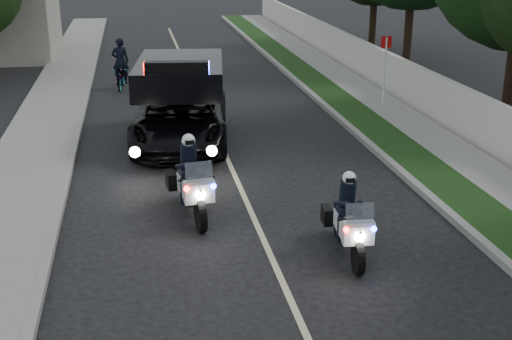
# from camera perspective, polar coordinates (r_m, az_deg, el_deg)

# --- Properties ---
(ground) EXTENTS (120.00, 120.00, 0.00)m
(ground) POSITION_cam_1_polar(r_m,az_deg,el_deg) (10.77, 3.85, -12.86)
(ground) COLOR black
(ground) RESTS_ON ground
(curb_right) EXTENTS (0.20, 60.00, 0.15)m
(curb_right) POSITION_cam_1_polar(r_m,az_deg,el_deg) (20.67, 8.24, 3.24)
(curb_right) COLOR gray
(curb_right) RESTS_ON ground
(grass_verge) EXTENTS (1.20, 60.00, 0.16)m
(grass_verge) POSITION_cam_1_polar(r_m,az_deg,el_deg) (20.90, 10.07, 3.32)
(grass_verge) COLOR #193814
(grass_verge) RESTS_ON ground
(sidewalk_right) EXTENTS (1.40, 60.00, 0.16)m
(sidewalk_right) POSITION_cam_1_polar(r_m,az_deg,el_deg) (21.38, 13.35, 3.45)
(sidewalk_right) COLOR gray
(sidewalk_right) RESTS_ON ground
(property_wall) EXTENTS (0.22, 60.00, 1.50)m
(property_wall) POSITION_cam_1_polar(r_m,az_deg,el_deg) (21.62, 15.93, 5.26)
(property_wall) COLOR beige
(property_wall) RESTS_ON ground
(curb_left) EXTENTS (0.20, 60.00, 0.15)m
(curb_left) POSITION_cam_1_polar(r_m,az_deg,el_deg) (19.73, -15.02, 1.99)
(curb_left) COLOR gray
(curb_left) RESTS_ON ground
(sidewalk_left) EXTENTS (2.00, 60.00, 0.16)m
(sidewalk_left) POSITION_cam_1_polar(r_m,az_deg,el_deg) (19.86, -18.18, 1.80)
(sidewalk_left) COLOR gray
(sidewalk_left) RESTS_ON ground
(lane_marking) EXTENTS (0.12, 50.00, 0.01)m
(lane_marking) POSITION_cam_1_polar(r_m,az_deg,el_deg) (19.81, -3.12, 2.49)
(lane_marking) COLOR #BFB78C
(lane_marking) RESTS_ON ground
(police_moto_left) EXTENTS (0.96, 2.16, 1.78)m
(police_moto_left) POSITION_cam_1_polar(r_m,az_deg,el_deg) (14.67, -5.38, -3.76)
(police_moto_left) COLOR silver
(police_moto_left) RESTS_ON ground
(police_moto_right) EXTENTS (0.82, 1.94, 1.60)m
(police_moto_right) POSITION_cam_1_polar(r_m,az_deg,el_deg) (13.03, 7.67, -6.94)
(police_moto_right) COLOR silver
(police_moto_right) RESTS_ON ground
(police_suv) EXTENTS (3.26, 5.87, 2.72)m
(police_suv) POSITION_cam_1_polar(r_m,az_deg,el_deg) (19.73, -6.25, 2.32)
(police_suv) COLOR black
(police_suv) RESTS_ON ground
(bicycle) EXTENTS (0.75, 1.69, 0.86)m
(bicycle) POSITION_cam_1_polar(r_m,az_deg,el_deg) (27.01, -11.18, 6.70)
(bicycle) COLOR black
(bicycle) RESTS_ON ground
(cyclist) EXTENTS (0.67, 0.48, 1.77)m
(cyclist) POSITION_cam_1_polar(r_m,az_deg,el_deg) (27.01, -11.18, 6.70)
(cyclist) COLOR black
(cyclist) RESTS_ON ground
(sign_post) EXTENTS (0.47, 0.47, 2.57)m
(sign_post) POSITION_cam_1_polar(r_m,az_deg,el_deg) (23.79, 10.56, 5.05)
(sign_post) COLOR red
(sign_post) RESTS_ON ground
(tree_right_b) EXTENTS (7.15, 7.15, 9.89)m
(tree_right_b) POSITION_cam_1_polar(r_m,az_deg,el_deg) (24.03, 20.23, 4.32)
(tree_right_b) COLOR #163913
(tree_right_b) RESTS_ON ground
(tree_right_d) EXTENTS (7.20, 7.20, 11.72)m
(tree_right_d) POSITION_cam_1_polar(r_m,az_deg,el_deg) (31.44, 12.45, 8.36)
(tree_right_d) COLOR #154016
(tree_right_d) RESTS_ON ground
(tree_right_e) EXTENTS (7.07, 7.07, 9.78)m
(tree_right_e) POSITION_cam_1_polar(r_m,az_deg,el_deg) (37.26, 9.68, 10.20)
(tree_right_e) COLOR #193511
(tree_right_e) RESTS_ON ground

